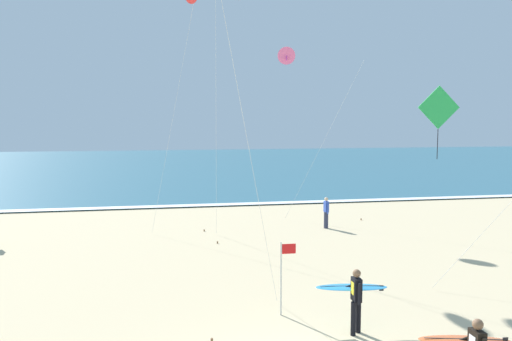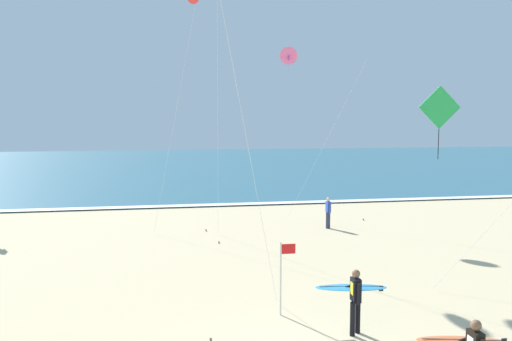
% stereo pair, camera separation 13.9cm
% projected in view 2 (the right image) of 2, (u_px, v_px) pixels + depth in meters
% --- Properties ---
extents(ocean_water, '(160.00, 60.00, 0.08)m').
position_uv_depth(ocean_water, '(190.00, 165.00, 61.95)').
color(ocean_water, '#2D6075').
rests_on(ocean_water, ground).
extents(shoreline_foam, '(160.00, 0.91, 0.01)m').
position_uv_depth(shoreline_foam, '(213.00, 205.00, 32.85)').
color(shoreline_foam, white).
rests_on(shoreline_foam, ocean_water).
extents(surfer_trailing, '(1.97, 0.96, 1.71)m').
position_uv_depth(surfer_trailing, '(353.00, 293.00, 13.33)').
color(surfer_trailing, black).
rests_on(surfer_trailing, ground).
extents(kite_diamond_emerald_near, '(4.52, 0.45, 6.56)m').
position_uv_depth(kite_diamond_emerald_near, '(442.00, 113.00, 16.04)').
color(kite_diamond_emerald_near, green).
rests_on(kite_diamond_emerald_near, ground).
extents(kite_delta_rose_distant, '(4.56, 1.29, 9.38)m').
position_uv_depth(kite_delta_rose_distant, '(289.00, 57.00, 27.57)').
color(kite_delta_rose_distant, pink).
rests_on(kite_delta_rose_distant, ground).
extents(bystander_blue_top, '(0.22, 0.50, 1.59)m').
position_uv_depth(bystander_blue_top, '(328.00, 212.00, 26.07)').
color(bystander_blue_top, '#2D334C').
rests_on(bystander_blue_top, ground).
extents(lifeguard_flag, '(0.44, 0.05, 2.10)m').
position_uv_depth(lifeguard_flag, '(283.00, 271.00, 14.46)').
color(lifeguard_flag, silver).
rests_on(lifeguard_flag, ground).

